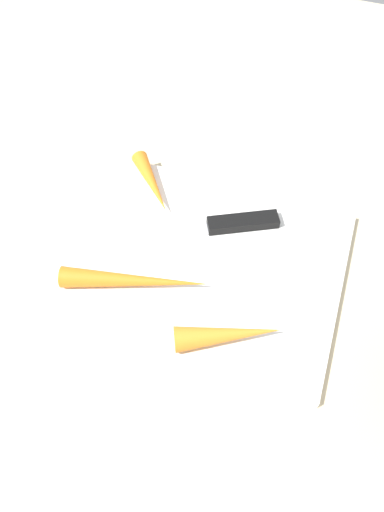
{
  "coord_description": "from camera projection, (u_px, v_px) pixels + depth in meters",
  "views": [
    {
      "loc": [
        -0.11,
        0.32,
        0.49
      ],
      "look_at": [
        0.0,
        0.0,
        0.01
      ],
      "focal_mm": 33.81,
      "sensor_mm": 36.0,
      "label": 1
    }
  ],
  "objects": [
    {
      "name": "cutting_board",
      "position": [
        192.0,
        259.0,
        0.59
      ],
      "size": [
        0.36,
        0.26,
        0.01
      ],
      "primitive_type": "cube",
      "color": "white",
      "rests_on": "ground_plane"
    },
    {
      "name": "knife",
      "position": [
        233.0,
        224.0,
        0.61
      ],
      "size": [
        0.19,
        0.11,
        0.01
      ],
      "rotation": [
        0.0,
        0.0,
        0.47
      ],
      "color": "#B7B7BC",
      "rests_on": "cutting_board"
    },
    {
      "name": "carrot_longest",
      "position": [
        136.0,
        281.0,
        0.55
      ],
      "size": [
        0.17,
        0.07,
        0.03
      ],
      "primitive_type": "cone",
      "rotation": [
        0.0,
        1.57,
        3.42
      ],
      "color": "orange",
      "rests_on": "cutting_board"
    },
    {
      "name": "carrot_shortest",
      "position": [
        152.0,
        183.0,
        0.64
      ],
      "size": [
        0.09,
        0.09,
        0.02
      ],
      "primitive_type": "cone",
      "rotation": [
        0.0,
        1.57,
        2.29
      ],
      "color": "orange",
      "rests_on": "cutting_board"
    },
    {
      "name": "carrot_medium",
      "position": [
        229.0,
        335.0,
        0.51
      ],
      "size": [
        0.12,
        0.07,
        0.03
      ],
      "primitive_type": "cone",
      "rotation": [
        0.0,
        1.57,
        3.57
      ],
      "color": "orange",
      "rests_on": "cutting_board"
    },
    {
      "name": "ground_plane",
      "position": [
        192.0,
        262.0,
        0.6
      ],
      "size": [
        1.4,
        1.4,
        0.0
      ],
      "primitive_type": "plane",
      "color": "#C6B793"
    }
  ]
}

